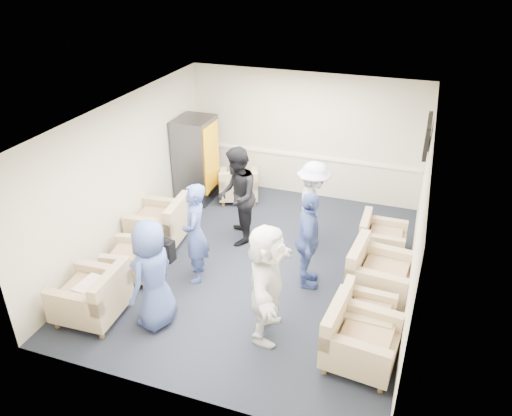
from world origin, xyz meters
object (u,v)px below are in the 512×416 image
(person_back_right, at_px, (313,206))
(person_front_right, at_px, (267,283))
(person_mid_right, at_px, (308,241))
(person_mid_left, at_px, (195,233))
(armchair_right_near, at_px, (357,341))
(person_front_left, at_px, (153,275))
(armchair_corner, at_px, (239,186))
(armchair_left_mid, at_px, (135,260))
(armchair_left_far, at_px, (162,224))
(armchair_right_midnear, at_px, (362,317))
(armchair_right_midfar, at_px, (376,276))
(armchair_right_far, at_px, (379,239))
(armchair_left_near, at_px, (94,297))
(person_back_left, at_px, (237,196))
(vending_machine, at_px, (196,159))

(person_back_right, height_order, person_front_right, person_front_right)
(person_mid_right, bearing_deg, person_back_right, -4.02)
(person_mid_left, relative_size, person_mid_right, 1.03)
(armchair_right_near, distance_m, person_front_left, 2.93)
(armchair_corner, relative_size, person_mid_left, 0.61)
(armchair_right_near, bearing_deg, person_front_left, 98.92)
(person_mid_right, relative_size, person_front_right, 0.94)
(armchair_left_mid, relative_size, person_mid_right, 0.54)
(armchair_left_far, bearing_deg, armchair_right_midnear, 66.60)
(armchair_right_midfar, height_order, armchair_corner, armchair_right_midfar)
(armchair_right_far, height_order, person_mid_right, person_mid_right)
(armchair_right_far, bearing_deg, armchair_left_near, 129.45)
(armchair_left_near, xyz_separation_m, armchair_left_far, (-0.09, 2.23, 0.01))
(armchair_left_far, height_order, armchair_corner, armchair_left_far)
(person_mid_right, height_order, person_front_right, person_front_right)
(armchair_left_far, xyz_separation_m, person_mid_left, (1.09, -0.81, 0.48))
(armchair_corner, bearing_deg, armchair_left_mid, 58.21)
(armchair_right_midnear, relative_size, person_front_left, 0.46)
(armchair_left_near, height_order, person_front_right, person_front_right)
(armchair_left_mid, height_order, person_back_left, person_back_left)
(armchair_left_mid, height_order, armchair_right_midfar, armchair_right_midfar)
(armchair_left_far, bearing_deg, person_back_right, 101.72)
(person_back_right, bearing_deg, person_front_right, 168.11)
(armchair_left_far, bearing_deg, armchair_right_midfar, 80.46)
(armchair_left_near, xyz_separation_m, armchair_left_mid, (-0.01, 1.12, -0.05))
(vending_machine, distance_m, person_mid_right, 3.77)
(armchair_corner, xyz_separation_m, person_mid_right, (2.12, -2.47, 0.51))
(armchair_left_far, height_order, armchair_right_near, armchair_left_far)
(armchair_right_far, relative_size, person_mid_right, 0.47)
(armchair_right_near, distance_m, armchair_corner, 5.05)
(armchair_right_far, bearing_deg, person_mid_left, 121.34)
(person_mid_left, bearing_deg, vending_machine, -175.65)
(armchair_left_near, relative_size, armchair_right_midnear, 1.21)
(armchair_right_far, bearing_deg, person_back_left, 97.99)
(person_back_left, distance_m, person_front_right, 2.59)
(armchair_right_near, height_order, armchair_right_midnear, armchair_right_near)
(armchair_right_near, distance_m, person_front_right, 1.40)
(armchair_right_far, relative_size, armchair_corner, 0.75)
(armchair_left_near, height_order, armchair_corner, armchair_left_near)
(armchair_right_midnear, relative_size, armchair_right_midfar, 0.77)
(person_back_right, bearing_deg, person_mid_right, 179.14)
(armchair_left_mid, xyz_separation_m, armchair_right_midnear, (3.79, -0.20, -0.01))
(armchair_left_mid, relative_size, person_back_left, 0.49)
(armchair_left_far, relative_size, vending_machine, 0.56)
(armchair_right_midnear, xyz_separation_m, person_front_left, (-2.88, -0.72, 0.54))
(person_back_left, bearing_deg, person_back_right, 81.24)
(vending_machine, relative_size, person_back_left, 0.98)
(armchair_right_midnear, bearing_deg, person_back_left, 56.50)
(armchair_right_midnear, height_order, person_front_left, person_front_left)
(vending_machine, bearing_deg, armchair_left_mid, -85.42)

